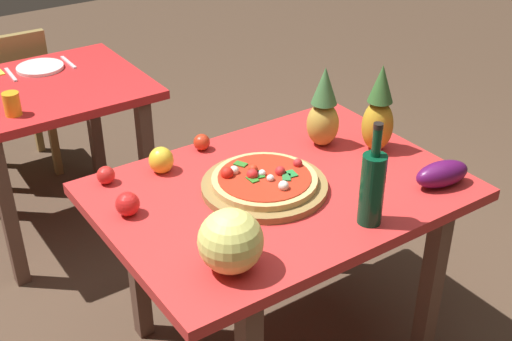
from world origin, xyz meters
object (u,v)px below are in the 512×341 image
at_px(tomato_beside_pepper, 106,175).
at_px(knife_utensil, 68,62).
at_px(pineapple_right, 379,113).
at_px(tomato_near_board, 128,204).
at_px(display_table, 279,210).
at_px(melon, 231,241).
at_px(pizza, 264,179).
at_px(bell_pepper, 161,160).
at_px(dining_chair, 11,97).
at_px(fork_utensil, 11,75).
at_px(drinking_glass_juice, 12,104).
at_px(wine_bottle, 372,187).
at_px(eggplant, 442,174).
at_px(pineapple_left, 323,111).
at_px(pizza_board, 264,186).
at_px(background_table, 47,110).
at_px(tomato_at_corner, 202,142).
at_px(dinner_plate, 40,68).

distance_m(tomato_beside_pepper, knife_utensil, 1.20).
xyz_separation_m(pineapple_right, tomato_near_board, (-0.95, 0.12, -0.11)).
relative_size(display_table, tomato_near_board, 15.44).
bearing_deg(melon, pizza, 42.81).
bearing_deg(knife_utensil, bell_pepper, -94.91).
bearing_deg(pineapple_right, dining_chair, 113.71).
relative_size(pizza, fork_utensil, 1.98).
bearing_deg(pineapple_right, knife_utensil, 112.69).
bearing_deg(fork_utensil, tomato_beside_pepper, -88.54).
xyz_separation_m(dining_chair, drinking_glass_juice, (-0.19, -0.84, 0.32)).
relative_size(wine_bottle, eggplant, 1.71).
xyz_separation_m(wine_bottle, tomato_near_board, (-0.60, 0.46, -0.09)).
bearing_deg(tomato_near_board, fork_utensil, 88.17).
distance_m(pineapple_right, fork_utensil, 1.75).
bearing_deg(eggplant, pineapple_left, 107.26).
relative_size(wine_bottle, bell_pepper, 3.53).
xyz_separation_m(dining_chair, pizza_board, (0.33, -1.90, 0.29)).
distance_m(dining_chair, tomato_near_board, 1.81).
bearing_deg(drinking_glass_juice, knife_utensil, 47.56).
bearing_deg(tomato_beside_pepper, eggplant, -35.10).
height_order(background_table, pizza, pizza).
bearing_deg(tomato_at_corner, drinking_glass_juice, 124.93).
xyz_separation_m(bell_pepper, drinking_glass_juice, (-0.29, 0.76, 0.00)).
distance_m(tomato_at_corner, knife_utensil, 1.14).
bearing_deg(bell_pepper, pizza_board, -53.36).
xyz_separation_m(background_table, pizza, (0.31, -1.30, 0.17)).
height_order(background_table, knife_utensil, knife_utensil).
relative_size(display_table, pineapple_right, 3.61).
xyz_separation_m(pizza, tomato_near_board, (-0.44, 0.12, -0.00)).
relative_size(wine_bottle, tomato_at_corner, 5.50).
xyz_separation_m(dining_chair, tomato_at_corner, (0.30, -1.54, 0.31)).
distance_m(background_table, pineapple_right, 1.56).
height_order(background_table, wine_bottle, wine_bottle).
distance_m(pineapple_left, dinner_plate, 1.50).
bearing_deg(pineapple_left, tomato_beside_pepper, 166.22).
distance_m(melon, tomato_beside_pepper, 0.64).
relative_size(pizza_board, eggplant, 2.13).
xyz_separation_m(pizza, tomato_at_corner, (-0.03, 0.36, -0.01)).
bearing_deg(knife_utensil, drinking_glass_juice, -132.12).
bearing_deg(melon, wine_bottle, -5.76).
bearing_deg(pizza_board, background_table, 103.53).
height_order(background_table, dining_chair, dining_chair).
relative_size(dining_chair, tomato_at_corner, 13.70).
relative_size(dining_chair, wine_bottle, 2.49).
height_order(pizza, drinking_glass_juice, drinking_glass_juice).
relative_size(tomato_near_board, knife_utensil, 0.43).
bearing_deg(background_table, pineapple_left, -59.53).
distance_m(pizza_board, wine_bottle, 0.39).
bearing_deg(drinking_glass_juice, tomato_at_corner, -55.07).
height_order(pizza_board, eggplant, eggplant).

